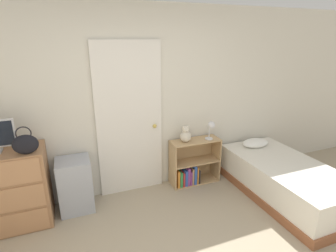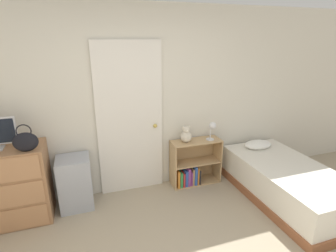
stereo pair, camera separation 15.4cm
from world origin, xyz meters
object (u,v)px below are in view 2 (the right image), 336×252
Objects in this scene: desk_lamp at (212,127)px; bed at (286,182)px; storage_bin at (75,183)px; teddy_bear at (186,135)px; dresser at (8,186)px; handbag at (26,141)px; bookshelf at (192,167)px.

bed is at bearing -43.53° from desk_lamp.
storage_bin is 1.62m from teddy_bear.
teddy_bear is at bearing 1.90° from storage_bin.
dresser is 0.50× the size of bed.
bed is at bearing -9.18° from handbag.
dresser is at bearing -177.35° from bookshelf.
storage_bin is at bearing 4.33° from dresser.
handbag is 1.24× the size of teddy_bear.
handbag is at bearing -174.54° from desk_lamp.
bookshelf is at bearing 1.91° from storage_bin.
desk_lamp is at bearing -6.07° from teddy_bear.
bookshelf is at bearing 2.65° from dresser.
storage_bin is at bearing 165.04° from bed.
teddy_bear is (2.29, 0.11, 0.32)m from dresser.
handbag is 0.41× the size of bookshelf.
dresser is at bearing 168.99° from bed.
teddy_bear is (1.99, 0.27, -0.26)m from handbag.
desk_lamp is (1.95, 0.01, 0.54)m from storage_bin.
dresser is 2.71m from desk_lamp.
desk_lamp is at bearing -8.89° from bookshelf.
handbag is 2.02m from teddy_bear.
dresser reaches higher than bookshelf.
storage_bin is 0.37× the size of bed.
desk_lamp reaches higher than dresser.
bookshelf is (2.39, 0.11, -0.21)m from dresser.
bookshelf is (2.09, 0.27, -0.79)m from handbag.
desk_lamp is at bearing 136.47° from bed.
handbag is at bearing -153.31° from storage_bin.
dresser is 3.41× the size of desk_lamp.
bookshelf is at bearing 171.11° from desk_lamp.
bookshelf is at bearing 2.04° from teddy_bear.
handbag is 2.40m from desk_lamp.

